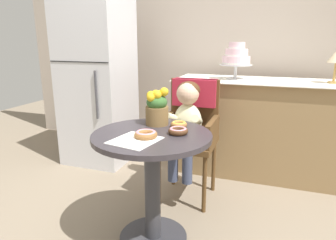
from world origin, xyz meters
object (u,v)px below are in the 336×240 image
Objects in this scene: donut_front at (146,134)px; tiered_cake_stand at (236,57)px; refrigerator at (98,81)px; donut_mid at (179,124)px; cafe_table at (152,166)px; donut_side at (178,131)px; flower_vase at (157,107)px; wicker_chair at (192,119)px; seated_child at (186,119)px.

tiered_cake_stand is (0.32, 1.39, 0.36)m from donut_front.
donut_mid is at bearing -38.32° from refrigerator.
cafe_table is 5.45× the size of donut_front.
cafe_table is at bearing -163.63° from donut_side.
tiered_cake_stand is 0.20× the size of refrigerator.
flower_vase is at bearing 174.28° from donut_mid.
donut_mid is at bearing -100.29° from tiered_cake_stand.
donut_front is at bearing -138.80° from donut_side.
refrigerator is at bearing 141.68° from donut_mid.
refrigerator is (-1.11, 0.41, 0.21)m from wicker_chair.
refrigerator is at bearing 131.42° from donut_front.
refrigerator reaches higher than donut_front.
flower_vase is at bearing -108.00° from tiered_cake_stand.
refrigerator reaches higher than flower_vase.
seated_child is at bearing 84.27° from donut_front.
donut_mid is at bearing 67.05° from donut_front.
cafe_table is 0.71m from wicker_chair.
refrigerator is at bearing 138.11° from flower_vase.
donut_side is 0.35× the size of tiered_cake_stand.
flower_vase reaches higher than donut_side.
donut_front is at bearing -81.79° from flower_vase.
flower_vase is (-0.04, 0.29, 0.10)m from donut_front.
donut_front is (-0.06, -0.78, 0.10)m from wicker_chair.
seated_child is 0.43× the size of refrigerator.
wicker_chair is 0.56× the size of refrigerator.
donut_side is 0.26m from flower_vase.
cafe_table is at bearing -92.51° from wicker_chair.
seated_child is (0.00, -0.16, 0.04)m from wicker_chair.
donut_side is at bearing -79.84° from seated_child.
donut_side is 0.07× the size of refrigerator.
cafe_table is at bearing -77.75° from flower_vase.
wicker_chair is at bearing 90.00° from seated_child.
wicker_chair is 3.85× the size of flower_vase.
seated_child reaches higher than donut_front.
seated_child is at bearing 83.49° from cafe_table.
refrigerator is (-1.05, 1.19, 0.11)m from donut_front.
refrigerator reaches higher than donut_mid.
donut_side is at bearing 41.20° from donut_front.
cafe_table is at bearing 89.02° from donut_front.
seated_child is 0.39m from flower_vase.
flower_vase reaches higher than cafe_table.
flower_vase is at bearing 141.68° from donut_side.
donut_front is 0.08× the size of refrigerator.
donut_front reaches higher than cafe_table.
wicker_chair is 1.31× the size of seated_child.
donut_side is (0.09, -0.65, 0.10)m from wicker_chair.
refrigerator is at bearing 133.67° from cafe_table.
seated_child reaches higher than donut_mid.
tiered_cake_stand reaches higher than donut_side.
donut_front is at bearing -92.05° from wicker_chair.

